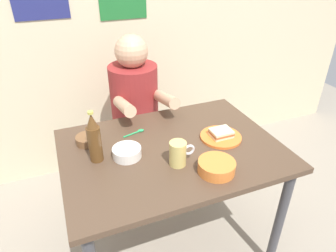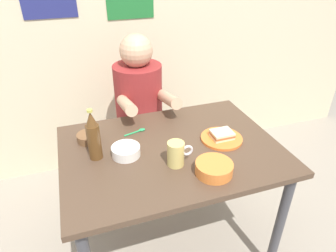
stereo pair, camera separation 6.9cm
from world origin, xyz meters
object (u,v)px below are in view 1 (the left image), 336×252
at_px(stool, 137,146).
at_px(person_seated, 135,96).
at_px(sandwich, 221,133).
at_px(dining_table, 172,162).
at_px(plate_orange, 221,137).
at_px(beer_mug, 178,153).
at_px(soup_bowl_orange, 217,166).
at_px(beer_bottle, 94,139).

height_order(stool, person_seated, person_seated).
bearing_deg(sandwich, dining_table, 176.83).
bearing_deg(stool, plate_orange, -65.65).
bearing_deg(beer_mug, soup_bowl_orange, -40.09).
bearing_deg(beer_mug, dining_table, 80.46).
bearing_deg(beer_mug, person_seated, 89.36).
xyz_separation_m(sandwich, beer_bottle, (-0.65, 0.05, 0.09)).
bearing_deg(dining_table, soup_bowl_orange, -65.42).
xyz_separation_m(stool, soup_bowl_orange, (0.13, -0.88, 0.42)).
height_order(dining_table, sandwich, sandwich).
bearing_deg(stool, beer_bottle, -121.13).
bearing_deg(stool, dining_table, -88.69).
height_order(beer_mug, beer_bottle, beer_bottle).
xyz_separation_m(sandwich, beer_mug, (-0.30, -0.12, 0.03)).
relative_size(stool, plate_orange, 2.05).
relative_size(dining_table, person_seated, 1.53).
bearing_deg(soup_bowl_orange, plate_orange, 55.53).
distance_m(dining_table, stool, 0.70).
xyz_separation_m(plate_orange, beer_mug, (-0.30, -0.12, 0.05)).
relative_size(beer_bottle, soup_bowl_orange, 1.54).
bearing_deg(sandwich, stool, 114.35).
relative_size(plate_orange, soup_bowl_orange, 1.29).
xyz_separation_m(person_seated, beer_mug, (-0.01, -0.75, 0.03)).
xyz_separation_m(dining_table, beer_bottle, (-0.37, 0.04, 0.21)).
height_order(dining_table, beer_bottle, beer_bottle).
height_order(person_seated, soup_bowl_orange, person_seated).
height_order(stool, beer_bottle, beer_bottle).
height_order(plate_orange, beer_mug, beer_mug).
height_order(person_seated, beer_mug, person_seated).
relative_size(plate_orange, beer_bottle, 0.84).
distance_m(person_seated, beer_bottle, 0.69).
xyz_separation_m(dining_table, soup_bowl_orange, (0.12, -0.25, 0.12)).
height_order(beer_mug, soup_bowl_orange, beer_mug).
distance_m(sandwich, beer_mug, 0.33).
height_order(person_seated, sandwich, person_seated).
bearing_deg(plate_orange, dining_table, 176.83).
bearing_deg(plate_orange, sandwich, -174.64).
relative_size(dining_table, plate_orange, 5.00).
bearing_deg(soup_bowl_orange, person_seated, 98.47).
height_order(stool, soup_bowl_orange, soup_bowl_orange).
bearing_deg(beer_mug, stool, 89.37).
distance_m(plate_orange, beer_mug, 0.33).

